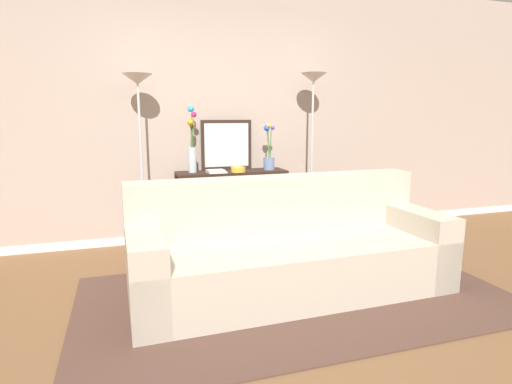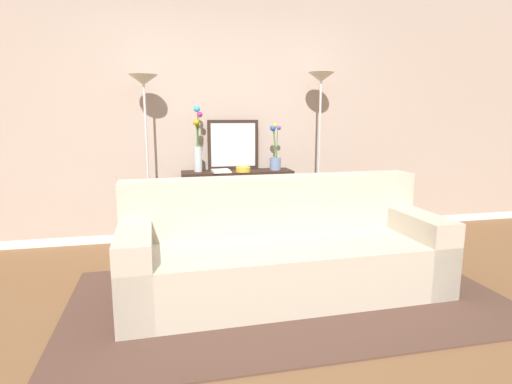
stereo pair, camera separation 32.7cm
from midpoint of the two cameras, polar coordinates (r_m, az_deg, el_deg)
ground_plane at (r=2.95m, az=0.38°, el=-17.54°), size 16.00×16.00×0.02m
back_wall at (r=4.73m, az=-7.93°, el=10.76°), size 12.00×0.15×2.83m
area_rug at (r=3.30m, az=2.64°, el=-14.10°), size 3.23×1.76×0.01m
couch at (r=3.33m, az=1.68°, el=-8.19°), size 2.47×0.96×0.88m
console_table at (r=4.54m, az=-5.35°, el=-0.29°), size 1.18×0.34×0.79m
floor_lamp_left at (r=4.28m, az=-17.78°, el=10.07°), size 0.28×0.28×1.76m
floor_lamp_right at (r=4.66m, az=5.71°, el=11.07°), size 0.28×0.28×1.82m
wall_mirror at (r=4.60m, az=-6.08°, el=6.37°), size 0.56×0.02×0.54m
vase_tall_flowers at (r=4.43m, az=-10.82°, el=6.25°), size 0.10×0.13×0.69m
vase_short_flowers at (r=4.57m, az=-0.29°, el=4.84°), size 0.13×0.12×0.51m
fruit_bowl at (r=4.41m, az=-4.57°, el=3.06°), size 0.16×0.16×0.05m
book_stack at (r=4.37m, az=-7.61°, el=2.79°), size 0.20×0.17×0.03m
book_row_under_console at (r=4.60m, az=-9.26°, el=-6.38°), size 0.31×0.18×0.12m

